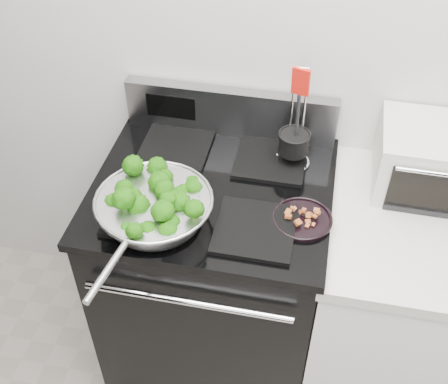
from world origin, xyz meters
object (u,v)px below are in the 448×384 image
(gas_range, at_px, (214,274))
(utensil_holder, at_px, (293,148))
(toaster_oven, at_px, (438,161))
(skillet, at_px, (154,208))
(bacon_plate, at_px, (302,217))

(gas_range, distance_m, utensil_holder, 0.61)
(utensil_holder, bearing_deg, toaster_oven, 16.00)
(toaster_oven, bearing_deg, utensil_holder, -178.26)
(utensil_holder, height_order, toaster_oven, utensil_holder)
(gas_range, xyz_separation_m, utensil_holder, (0.24, 0.17, 0.53))
(skillet, distance_m, bacon_plate, 0.46)
(gas_range, xyz_separation_m, toaster_oven, (0.71, 0.18, 0.54))
(skillet, xyz_separation_m, toaster_oven, (0.85, 0.37, 0.03))
(gas_range, relative_size, skillet, 1.97)
(gas_range, height_order, utensil_holder, utensil_holder)
(skillet, height_order, utensil_holder, utensil_holder)
(skillet, xyz_separation_m, bacon_plate, (0.44, 0.09, -0.04))
(bacon_plate, height_order, toaster_oven, toaster_oven)
(gas_range, bearing_deg, toaster_oven, 14.02)
(gas_range, relative_size, utensil_holder, 2.98)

